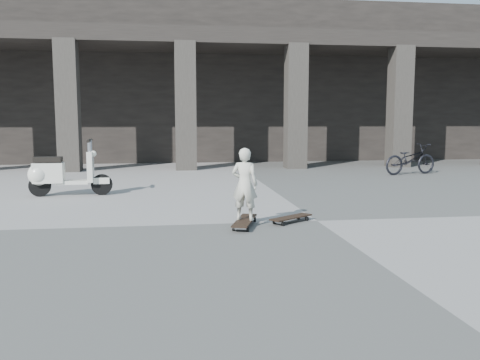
{
  "coord_description": "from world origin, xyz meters",
  "views": [
    {
      "loc": [
        -2.35,
        -7.74,
        1.64
      ],
      "look_at": [
        -1.21,
        0.26,
        0.65
      ],
      "focal_mm": 38.0,
      "sensor_mm": 36.0,
      "label": 1
    }
  ],
  "objects": [
    {
      "name": "ground",
      "position": [
        0.0,
        0.0,
        0.0
      ],
      "size": [
        90.0,
        90.0,
        0.0
      ],
      "primitive_type": "plane",
      "color": "#4F4F4C",
      "rests_on": "ground"
    },
    {
      "name": "colonnade",
      "position": [
        -0.0,
        13.77,
        3.03
      ],
      "size": [
        28.0,
        8.82,
        6.0
      ],
      "color": "black",
      "rests_on": "ground"
    },
    {
      "name": "longboard",
      "position": [
        -1.21,
        -0.24,
        0.08
      ],
      "size": [
        0.53,
        1.03,
        0.1
      ],
      "rotation": [
        0.0,
        0.0,
        1.25
      ],
      "color": "black",
      "rests_on": "ground"
    },
    {
      "name": "skateboard_spare",
      "position": [
        -0.45,
        -0.07,
        0.07
      ],
      "size": [
        0.77,
        0.63,
        0.1
      ],
      "rotation": [
        0.0,
        0.0,
        0.62
      ],
      "color": "black",
      "rests_on": "ground"
    },
    {
      "name": "child",
      "position": [
        -1.21,
        -0.24,
        0.65
      ],
      "size": [
        0.47,
        0.4,
        1.1
      ],
      "primitive_type": "imported",
      "rotation": [
        0.0,
        0.0,
        2.74
      ],
      "color": "beige",
      "rests_on": "longboard"
    },
    {
      "name": "scooter",
      "position": [
        -4.7,
        3.31,
        0.47
      ],
      "size": [
        1.72,
        0.56,
        1.2
      ],
      "rotation": [
        0.0,
        0.0,
        0.03
      ],
      "color": "black",
      "rests_on": "ground"
    },
    {
      "name": "bicycle",
      "position": [
        4.64,
        6.17,
        0.45
      ],
      "size": [
        1.8,
        0.96,
        0.9
      ],
      "primitive_type": "imported",
      "rotation": [
        0.0,
        0.0,
        1.79
      ],
      "color": "black",
      "rests_on": "ground"
    }
  ]
}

